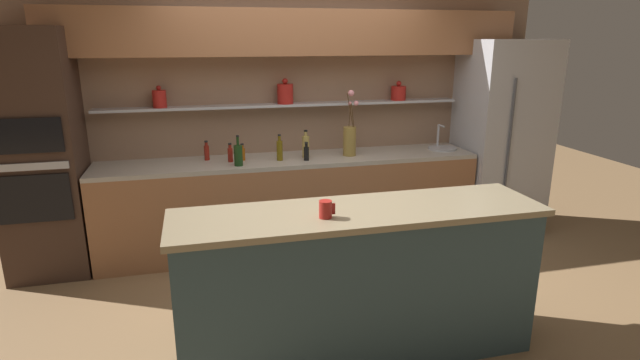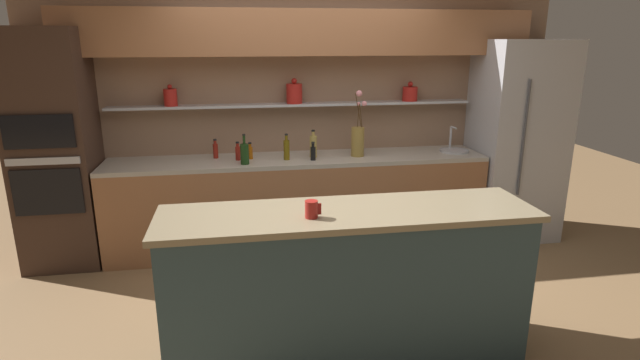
% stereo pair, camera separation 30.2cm
% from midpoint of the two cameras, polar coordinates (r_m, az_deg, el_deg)
% --- Properties ---
extents(ground_plane, '(12.00, 12.00, 0.00)m').
position_cam_midpoint_polar(ground_plane, '(4.07, 3.24, -14.23)').
color(ground_plane, olive).
extents(back_wall_unit, '(5.20, 0.44, 2.60)m').
position_cam_midpoint_polar(back_wall_unit, '(5.04, -0.36, 10.34)').
color(back_wall_unit, '#937056').
rests_on(back_wall_unit, ground_plane).
extents(back_counter_unit, '(3.67, 0.62, 0.92)m').
position_cam_midpoint_polar(back_counter_unit, '(4.98, -0.72, -2.59)').
color(back_counter_unit, '#99603D').
rests_on(back_counter_unit, ground_plane).
extents(island_counter, '(2.34, 0.61, 1.02)m').
position_cam_midpoint_polar(island_counter, '(3.29, 5.81, -11.86)').
color(island_counter, '#334C56').
rests_on(island_counter, ground_plane).
extents(refrigerator, '(0.82, 0.73, 2.03)m').
position_cam_midpoint_polar(refrigerator, '(5.60, 22.98, 4.11)').
color(refrigerator, '#B7B7BC').
rests_on(refrigerator, ground_plane).
extents(oven_tower, '(0.66, 0.64, 2.14)m').
position_cam_midpoint_polar(oven_tower, '(4.98, -26.48, 2.97)').
color(oven_tower, '#3D281E').
rests_on(oven_tower, ground_plane).
extents(flower_vase, '(0.13, 0.17, 0.65)m').
position_cam_midpoint_polar(flower_vase, '(4.91, 6.12, 4.74)').
color(flower_vase, olive).
rests_on(flower_vase, back_counter_unit).
extents(sink_fixture, '(0.29, 0.29, 0.25)m').
position_cam_midpoint_polar(sink_fixture, '(5.34, 16.63, 3.39)').
color(sink_fixture, '#B7B7BC').
rests_on(sink_fixture, back_counter_unit).
extents(bottle_wine_0, '(0.08, 0.08, 0.28)m').
position_cam_midpoint_polar(bottle_wine_0, '(4.61, -6.77, 3.01)').
color(bottle_wine_0, '#193814').
rests_on(bottle_wine_0, back_counter_unit).
extents(bottle_spirit_1, '(0.07, 0.07, 0.27)m').
position_cam_midpoint_polar(bottle_spirit_1, '(4.84, 1.01, 3.90)').
color(bottle_spirit_1, tan).
rests_on(bottle_spirit_1, back_counter_unit).
extents(bottle_sauce_2, '(0.05, 0.05, 0.19)m').
position_cam_midpoint_polar(bottle_sauce_2, '(4.89, -10.14, 3.38)').
color(bottle_sauce_2, maroon).
rests_on(bottle_sauce_2, back_counter_unit).
extents(bottle_sauce_3, '(0.05, 0.05, 0.18)m').
position_cam_midpoint_polar(bottle_sauce_3, '(4.73, 1.03, 3.14)').
color(bottle_sauce_3, black).
rests_on(bottle_sauce_3, back_counter_unit).
extents(bottle_sauce_4, '(0.05, 0.05, 0.16)m').
position_cam_midpoint_polar(bottle_sauce_4, '(4.81, -6.22, 3.18)').
color(bottle_sauce_4, '#9E4C0A').
rests_on(bottle_sauce_4, back_counter_unit).
extents(bottle_oil_5, '(0.06, 0.06, 0.25)m').
position_cam_midpoint_polar(bottle_oil_5, '(4.75, -2.03, 3.53)').
color(bottle_oil_5, brown).
rests_on(bottle_oil_5, back_counter_unit).
extents(bottle_sauce_6, '(0.05, 0.05, 0.18)m').
position_cam_midpoint_polar(bottle_sauce_6, '(4.77, -7.60, 3.14)').
color(bottle_sauce_6, maroon).
rests_on(bottle_sauce_6, back_counter_unit).
extents(coffee_mug, '(0.10, 0.08, 0.10)m').
position_cam_midpoint_polar(coffee_mug, '(2.93, 1.98, -3.40)').
color(coffee_mug, maroon).
rests_on(coffee_mug, island_counter).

